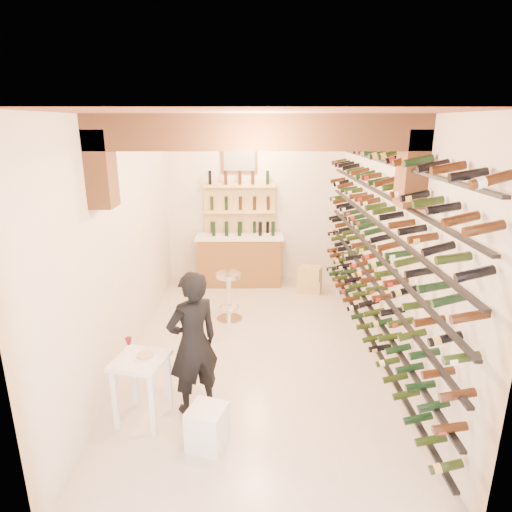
{
  "coord_description": "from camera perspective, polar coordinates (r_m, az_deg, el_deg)",
  "views": [
    {
      "loc": [
        -0.05,
        -5.64,
        3.11
      ],
      "look_at": [
        0.0,
        0.3,
        1.3
      ],
      "focal_mm": 30.65,
      "sensor_mm": 36.0,
      "label": 1
    }
  ],
  "objects": [
    {
      "name": "crate_lower",
      "position": [
        8.45,
        6.98,
        -3.79
      ],
      "size": [
        0.51,
        0.42,
        0.27
      ],
      "primitive_type": "cube",
      "rotation": [
        0.0,
        0.0,
        -0.29
      ],
      "color": "tan",
      "rests_on": "ground"
    },
    {
      "name": "room_shell",
      "position": [
        5.44,
        0.05,
        7.88
      ],
      "size": [
        3.52,
        6.02,
        3.21
      ],
      "color": "silver",
      "rests_on": "ground"
    },
    {
      "name": "person",
      "position": [
        4.89,
        -8.21,
        -11.18
      ],
      "size": [
        0.72,
        0.67,
        1.64
      ],
      "primitive_type": "imported",
      "rotation": [
        0.0,
        0.0,
        3.75
      ],
      "color": "black",
      "rests_on": "ground"
    },
    {
      "name": "white_stool",
      "position": [
        4.68,
        -6.36,
        -21.3
      ],
      "size": [
        0.44,
        0.44,
        0.44
      ],
      "primitive_type": "cube",
      "rotation": [
        0.0,
        0.0,
        -0.33
      ],
      "color": "white",
      "rests_on": "ground"
    },
    {
      "name": "tasting_table",
      "position": [
        4.92,
        -14.78,
        -14.13
      ],
      "size": [
        0.63,
        0.63,
        0.91
      ],
      "rotation": [
        0.0,
        0.0,
        -0.24
      ],
      "color": "white",
      "rests_on": "ground"
    },
    {
      "name": "chrome_barstool",
      "position": [
        7.11,
        -3.55,
        -4.84
      ],
      "size": [
        0.42,
        0.42,
        0.82
      ],
      "rotation": [
        0.0,
        0.0,
        -0.19
      ],
      "color": "silver",
      "rests_on": "ground"
    },
    {
      "name": "ground",
      "position": [
        6.44,
        0.02,
        -11.93
      ],
      "size": [
        6.0,
        6.0,
        0.0
      ],
      "primitive_type": "plane",
      "color": "beige",
      "rests_on": "ground"
    },
    {
      "name": "back_counter",
      "position": [
        8.68,
        -2.12,
        -0.33
      ],
      "size": [
        1.7,
        0.62,
        1.29
      ],
      "color": "brown",
      "rests_on": "ground"
    },
    {
      "name": "wine_rack",
      "position": [
        6.06,
        14.67,
        1.46
      ],
      "size": [
        0.32,
        5.7,
        2.56
      ],
      "color": "black",
      "rests_on": "ground"
    },
    {
      "name": "back_shelving",
      "position": [
        8.75,
        -2.12,
        4.12
      ],
      "size": [
        1.4,
        0.31,
        2.73
      ],
      "color": "#D8B779",
      "rests_on": "ground"
    },
    {
      "name": "crate_upper",
      "position": [
        8.37,
        7.04,
        -2.18
      ],
      "size": [
        0.48,
        0.41,
        0.24
      ],
      "primitive_type": "cube",
      "rotation": [
        0.0,
        0.0,
        -0.35
      ],
      "color": "tan",
      "rests_on": "crate_lower"
    }
  ]
}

